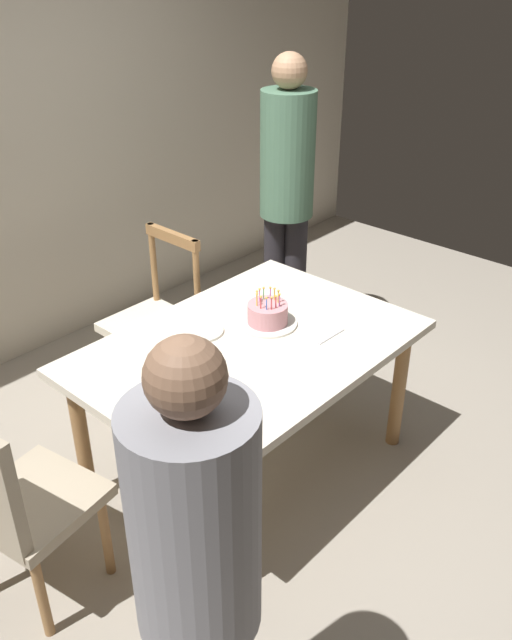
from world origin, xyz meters
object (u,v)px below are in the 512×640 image
object	(u,v)px
chair_spindle_back	(155,322)
chair_upholstered	(12,500)
dining_table	(249,359)
person_celebrant	(198,578)
person_guest	(287,189)
plate_far_side	(200,331)
birthday_cake	(268,315)
plate_near_celebrant	(221,405)

from	to	relation	value
chair_spindle_back	chair_upholstered	xyz separation A→B (m)	(-1.29, -0.72, 0.07)
dining_table	chair_spindle_back	xyz separation A→B (m)	(0.14, 0.85, -0.19)
person_celebrant	person_guest	world-z (taller)	person_guest
plate_far_side	person_celebrant	world-z (taller)	person_celebrant
chair_upholstered	person_guest	xyz separation A→B (m)	(2.23, 0.57, 0.50)
plate_far_side	person_celebrant	size ratio (longest dim) A/B	0.14
chair_spindle_back	chair_upholstered	world-z (taller)	same
plate_far_side	dining_table	bearing A→B (deg)	-72.25
person_guest	chair_upholstered	bearing A→B (deg)	-165.74
dining_table	chair_upholstered	size ratio (longest dim) A/B	1.60
chair_upholstered	person_guest	bearing A→B (deg)	14.26
birthday_cake	person_guest	bearing A→B (deg)	35.39
person_guest	person_celebrant	bearing A→B (deg)	-144.88
dining_table	chair_upholstered	xyz separation A→B (m)	(-1.15, 0.12, -0.12)
chair_upholstered	person_celebrant	size ratio (longest dim) A/B	0.59
person_guest	plate_far_side	bearing A→B (deg)	-158.74
chair_upholstered	person_guest	size ratio (longest dim) A/B	0.53
chair_spindle_back	birthday_cake	bearing A→B (deg)	-86.65
person_celebrant	plate_near_celebrant	bearing A→B (deg)	41.55
plate_near_celebrant	plate_far_side	distance (m)	0.58
plate_far_side	plate_near_celebrant	bearing A→B (deg)	-125.76
dining_table	plate_far_side	xyz separation A→B (m)	(-0.08, 0.24, 0.09)
chair_spindle_back	person_guest	bearing A→B (deg)	-9.43
plate_far_side	person_celebrant	distance (m)	1.55
chair_spindle_back	person_celebrant	world-z (taller)	person_celebrant
person_celebrant	person_guest	size ratio (longest dim) A/B	0.90
chair_spindle_back	plate_far_side	bearing A→B (deg)	-109.60
birthday_cake	person_celebrant	distance (m)	1.62
dining_table	person_celebrant	size ratio (longest dim) A/B	0.94
person_guest	chair_spindle_back	bearing A→B (deg)	170.57
plate_far_side	person_guest	bearing A→B (deg)	21.26
dining_table	plate_near_celebrant	xyz separation A→B (m)	(-0.42, -0.24, 0.09)
chair_spindle_back	person_guest	distance (m)	1.12
dining_table	chair_spindle_back	world-z (taller)	chair_spindle_back
birthday_cake	plate_near_celebrant	xyz separation A→B (m)	(-0.60, -0.29, -0.04)
dining_table	birthday_cake	xyz separation A→B (m)	(0.19, 0.05, 0.13)
birthday_cake	chair_spindle_back	xyz separation A→B (m)	(-0.05, 0.80, -0.32)
chair_spindle_back	chair_upholstered	size ratio (longest dim) A/B	1.00
chair_upholstered	plate_near_celebrant	bearing A→B (deg)	-26.17
plate_far_side	birthday_cake	bearing A→B (deg)	-35.25
plate_near_celebrant	person_guest	distance (m)	1.79
chair_upholstered	person_guest	distance (m)	2.36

